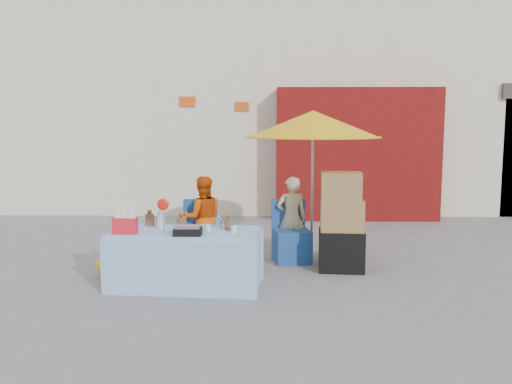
{
  "coord_description": "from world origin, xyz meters",
  "views": [
    {
      "loc": [
        0.38,
        -6.57,
        1.91
      ],
      "look_at": [
        0.25,
        0.6,
        1.0
      ],
      "focal_mm": 38.0,
      "sensor_mm": 36.0,
      "label": 1
    }
  ],
  "objects_px": {
    "market_table": "(185,258)",
    "chair_left": "(202,243)",
    "box_stack": "(341,225)",
    "vendor_orange": "(203,218)",
    "vendor_beige": "(291,218)",
    "umbrella": "(313,125)",
    "chair_right": "(291,243)"
  },
  "relations": [
    {
      "from": "vendor_orange",
      "to": "chair_left",
      "type": "bearing_deg",
      "value": 77.95
    },
    {
      "from": "vendor_beige",
      "to": "vendor_orange",
      "type": "bearing_deg",
      "value": -10.79
    },
    {
      "from": "vendor_beige",
      "to": "box_stack",
      "type": "bearing_deg",
      "value": 127.25
    },
    {
      "from": "vendor_beige",
      "to": "umbrella",
      "type": "xyz_separation_m",
      "value": [
        0.3,
        0.15,
        1.3
      ]
    },
    {
      "from": "umbrella",
      "to": "box_stack",
      "type": "relative_size",
      "value": 1.62
    },
    {
      "from": "chair_left",
      "to": "chair_right",
      "type": "xyz_separation_m",
      "value": [
        1.25,
        0.0,
        0.0
      ]
    },
    {
      "from": "vendor_orange",
      "to": "box_stack",
      "type": "relative_size",
      "value": 0.91
    },
    {
      "from": "chair_right",
      "to": "vendor_beige",
      "type": "bearing_deg",
      "value": 77.95
    },
    {
      "from": "chair_right",
      "to": "box_stack",
      "type": "xyz_separation_m",
      "value": [
        0.63,
        -0.43,
        0.34
      ]
    },
    {
      "from": "market_table",
      "to": "chair_left",
      "type": "height_order",
      "value": "market_table"
    },
    {
      "from": "box_stack",
      "to": "chair_right",
      "type": "bearing_deg",
      "value": 145.76
    },
    {
      "from": "market_table",
      "to": "chair_right",
      "type": "distance_m",
      "value": 1.76
    },
    {
      "from": "chair_right",
      "to": "vendor_beige",
      "type": "height_order",
      "value": "vendor_beige"
    },
    {
      "from": "chair_right",
      "to": "chair_left",
      "type": "bearing_deg",
      "value": 169.21
    },
    {
      "from": "box_stack",
      "to": "chair_left",
      "type": "bearing_deg",
      "value": 167.18
    },
    {
      "from": "chair_left",
      "to": "vendor_orange",
      "type": "relative_size",
      "value": 0.72
    },
    {
      "from": "market_table",
      "to": "box_stack",
      "type": "xyz_separation_m",
      "value": [
        1.93,
        0.76,
        0.25
      ]
    },
    {
      "from": "chair_right",
      "to": "vendor_beige",
      "type": "distance_m",
      "value": 0.36
    },
    {
      "from": "chair_left",
      "to": "umbrella",
      "type": "relative_size",
      "value": 0.41
    },
    {
      "from": "chair_left",
      "to": "vendor_orange",
      "type": "height_order",
      "value": "vendor_orange"
    },
    {
      "from": "chair_right",
      "to": "vendor_orange",
      "type": "xyz_separation_m",
      "value": [
        -1.25,
        0.13,
        0.33
      ]
    },
    {
      "from": "market_table",
      "to": "vendor_orange",
      "type": "relative_size",
      "value": 1.54
    },
    {
      "from": "umbrella",
      "to": "chair_left",
      "type": "bearing_deg",
      "value": -169.62
    },
    {
      "from": "vendor_orange",
      "to": "market_table",
      "type": "bearing_deg",
      "value": 76.85
    },
    {
      "from": "market_table",
      "to": "box_stack",
      "type": "relative_size",
      "value": 1.41
    },
    {
      "from": "umbrella",
      "to": "box_stack",
      "type": "bearing_deg",
      "value": -65.48
    },
    {
      "from": "market_table",
      "to": "vendor_beige",
      "type": "distance_m",
      "value": 1.87
    },
    {
      "from": "vendor_orange",
      "to": "umbrella",
      "type": "bearing_deg",
      "value": 174.74
    },
    {
      "from": "chair_right",
      "to": "vendor_beige",
      "type": "xyz_separation_m",
      "value": [
        0.0,
        0.13,
        0.33
      ]
    },
    {
      "from": "umbrella",
      "to": "box_stack",
      "type": "height_order",
      "value": "umbrella"
    },
    {
      "from": "vendor_beige",
      "to": "umbrella",
      "type": "height_order",
      "value": "umbrella"
    },
    {
      "from": "vendor_orange",
      "to": "box_stack",
      "type": "xyz_separation_m",
      "value": [
        1.87,
        -0.56,
        0.01
      ]
    }
  ]
}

